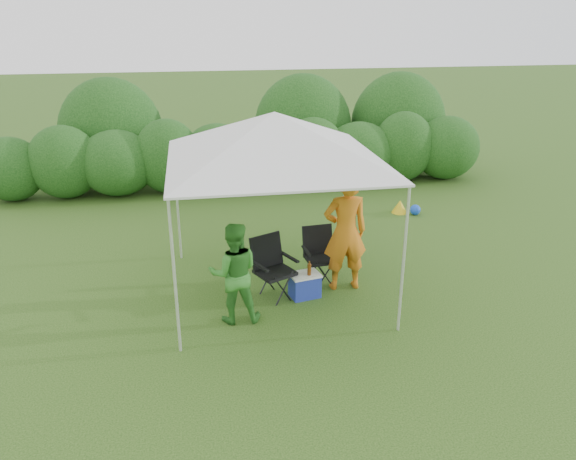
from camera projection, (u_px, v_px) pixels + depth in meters
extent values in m
plane|color=#3A5E1D|center=(281.00, 304.00, 8.54)|extent=(70.00, 70.00, 0.00)
ellipsoid|color=#23541A|center=(11.00, 169.00, 12.91)|extent=(1.50, 1.28, 1.50)
cylinder|color=#382616|center=(15.00, 194.00, 13.13)|extent=(0.12, 0.12, 0.30)
ellipsoid|color=#23541A|center=(64.00, 162.00, 13.06)|extent=(1.65, 1.40, 1.73)
cylinder|color=#382616|center=(68.00, 191.00, 13.32)|extent=(0.12, 0.12, 0.30)
ellipsoid|color=#23541A|center=(117.00, 163.00, 13.27)|extent=(1.80, 1.53, 1.57)
cylinder|color=#382616|center=(120.00, 189.00, 13.51)|extent=(0.12, 0.12, 0.30)
ellipsoid|color=#23541A|center=(168.00, 156.00, 13.42)|extent=(1.58, 1.34, 1.80)
cylinder|color=#382616|center=(170.00, 186.00, 13.70)|extent=(0.12, 0.12, 0.30)
ellipsoid|color=#23541A|center=(217.00, 157.00, 13.64)|extent=(1.73, 1.47, 1.65)
cylinder|color=#382616|center=(219.00, 184.00, 13.88)|extent=(0.12, 0.12, 0.30)
ellipsoid|color=#23541A|center=(266.00, 158.00, 13.85)|extent=(1.50, 1.28, 1.50)
cylinder|color=#382616|center=(266.00, 182.00, 14.07)|extent=(0.12, 0.12, 0.30)
ellipsoid|color=#23541A|center=(313.00, 152.00, 14.00)|extent=(1.65, 1.40, 1.73)
cylinder|color=#382616|center=(312.00, 179.00, 14.26)|extent=(0.12, 0.12, 0.30)
ellipsoid|color=#23541A|center=(358.00, 153.00, 14.22)|extent=(1.80, 1.53, 1.57)
cylinder|color=#382616|center=(357.00, 177.00, 14.45)|extent=(0.12, 0.12, 0.30)
ellipsoid|color=#23541A|center=(403.00, 147.00, 14.36)|extent=(1.57, 1.34, 1.80)
cylinder|color=#382616|center=(401.00, 175.00, 14.64)|extent=(0.12, 0.12, 0.30)
ellipsoid|color=#23541A|center=(446.00, 148.00, 14.58)|extent=(1.72, 1.47, 1.65)
cylinder|color=#382616|center=(444.00, 173.00, 14.83)|extent=(0.12, 0.12, 0.30)
cylinder|color=silver|center=(175.00, 279.00, 6.99)|extent=(0.04, 0.04, 2.10)
cylinder|color=silver|center=(403.00, 262.00, 7.47)|extent=(0.04, 0.04, 2.10)
cylinder|color=silver|center=(177.00, 203.00, 9.74)|extent=(0.04, 0.04, 2.10)
cylinder|color=silver|center=(344.00, 194.00, 10.22)|extent=(0.04, 0.04, 2.10)
cube|color=white|center=(275.00, 161.00, 8.22)|extent=(3.10, 3.10, 0.03)
pyramid|color=white|center=(275.00, 136.00, 8.08)|extent=(3.10, 3.10, 0.70)
cube|color=black|center=(321.00, 259.00, 9.13)|extent=(0.53, 0.50, 0.05)
cube|color=black|center=(318.00, 239.00, 9.22)|extent=(0.50, 0.18, 0.47)
cube|color=black|center=(306.00, 251.00, 9.00)|extent=(0.09, 0.42, 0.03)
cube|color=black|center=(337.00, 248.00, 9.13)|extent=(0.09, 0.42, 0.03)
cylinder|color=black|center=(313.00, 277.00, 8.96)|extent=(0.02, 0.02, 0.40)
cylinder|color=black|center=(337.00, 274.00, 9.06)|extent=(0.02, 0.02, 0.40)
cylinder|color=black|center=(305.00, 266.00, 9.34)|extent=(0.02, 0.02, 0.40)
cylinder|color=black|center=(329.00, 263.00, 9.44)|extent=(0.02, 0.02, 0.40)
cube|color=black|center=(275.00, 272.00, 8.59)|extent=(0.69, 0.67, 0.05)
cube|color=black|center=(267.00, 251.00, 8.66)|extent=(0.54, 0.36, 0.51)
cube|color=black|center=(260.00, 266.00, 8.37)|extent=(0.24, 0.43, 0.03)
cube|color=black|center=(290.00, 257.00, 8.67)|extent=(0.24, 0.43, 0.03)
cylinder|color=black|center=(271.00, 294.00, 8.38)|extent=(0.02, 0.02, 0.43)
cylinder|color=black|center=(295.00, 286.00, 8.62)|extent=(0.02, 0.02, 0.43)
cylinder|color=black|center=(255.00, 283.00, 8.72)|extent=(0.02, 0.02, 0.43)
cylinder|color=black|center=(279.00, 276.00, 8.96)|extent=(0.02, 0.02, 0.43)
imported|color=orange|center=(345.00, 232.00, 8.72)|extent=(0.70, 0.46, 1.92)
imported|color=#35842B|center=(234.00, 273.00, 7.85)|extent=(0.74, 0.59, 1.49)
cube|color=#2334A2|center=(305.00, 286.00, 8.71)|extent=(0.49, 0.40, 0.35)
cube|color=silver|center=(305.00, 275.00, 8.64)|extent=(0.52, 0.42, 0.03)
cylinder|color=#592D0C|center=(309.00, 268.00, 8.57)|extent=(0.06, 0.06, 0.23)
cone|color=gold|center=(400.00, 206.00, 12.33)|extent=(0.34, 0.34, 0.29)
sphere|color=blue|center=(415.00, 210.00, 12.21)|extent=(0.23, 0.23, 0.23)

